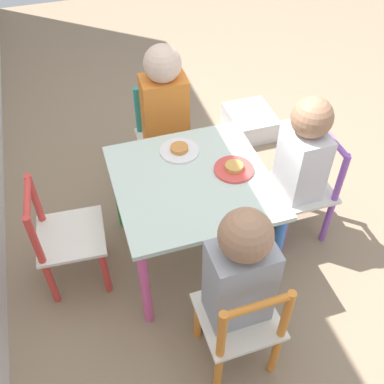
{
  "coord_description": "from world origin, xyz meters",
  "views": [
    {
      "loc": [
        -1.18,
        0.37,
        1.63
      ],
      "look_at": [
        0.0,
        0.0,
        0.39
      ],
      "focal_mm": 42.0,
      "sensor_mm": 36.0,
      "label": 1
    }
  ],
  "objects": [
    {
      "name": "child_right",
      "position": [
        0.45,
        -0.02,
        0.46
      ],
      "size": [
        0.22,
        0.21,
        0.77
      ],
      "rotation": [
        0.0,
        0.0,
        -1.61
      ],
      "color": "#7A6B5B",
      "rests_on": "ground_plane"
    },
    {
      "name": "ground_plane",
      "position": [
        0.0,
        0.0,
        0.0
      ],
      "size": [
        6.0,
        6.0,
        0.0
      ],
      "primitive_type": "plane",
      "color": "#8C755B"
    },
    {
      "name": "plate_right",
      "position": [
        0.17,
        0.0,
        0.46
      ],
      "size": [
        0.16,
        0.16,
        0.03
      ],
      "color": "white",
      "rests_on": "kids_table"
    },
    {
      "name": "chair_red",
      "position": [
        0.04,
        0.51,
        0.25
      ],
      "size": [
        0.28,
        0.28,
        0.51
      ],
      "rotation": [
        0.0,
        0.0,
        -0.07
      ],
      "color": "silver",
      "rests_on": "ground_plane"
    },
    {
      "name": "child_left",
      "position": [
        -0.45,
        -0.01,
        0.44
      ],
      "size": [
        0.22,
        0.2,
        0.74
      ],
      "rotation": [
        0.0,
        0.0,
        -4.7
      ],
      "color": "#38383D",
      "rests_on": "ground_plane"
    },
    {
      "name": "child_front",
      "position": [
        -0.0,
        -0.45,
        0.43
      ],
      "size": [
        0.2,
        0.22,
        0.72
      ],
      "rotation": [
        0.0,
        0.0,
        -3.14
      ],
      "color": "#38383D",
      "rests_on": "ground_plane"
    },
    {
      "name": "storage_bin",
      "position": [
        0.75,
        -0.59,
        0.06
      ],
      "size": [
        0.29,
        0.25,
        0.13
      ],
      "color": "silver",
      "rests_on": "ground_plane"
    },
    {
      "name": "kids_table",
      "position": [
        0.0,
        0.0,
        0.39
      ],
      "size": [
        0.59,
        0.59,
        0.45
      ],
      "color": "silver",
      "rests_on": "ground_plane"
    },
    {
      "name": "chair_orange",
      "position": [
        -0.51,
        -0.01,
        0.25
      ],
      "size": [
        0.26,
        0.26,
        0.51
      ],
      "rotation": [
        0.0,
        0.0,
        -4.7
      ],
      "color": "silver",
      "rests_on": "ground_plane"
    },
    {
      "name": "chair_teal",
      "position": [
        0.51,
        -0.02,
        0.25
      ],
      "size": [
        0.27,
        0.27,
        0.51
      ],
      "rotation": [
        0.0,
        0.0,
        -1.61
      ],
      "color": "silver",
      "rests_on": "ground_plane"
    },
    {
      "name": "chair_purple",
      "position": [
        -0.0,
        -0.51,
        0.25
      ],
      "size": [
        0.26,
        0.26,
        0.51
      ],
      "rotation": [
        0.0,
        0.0,
        -3.14
      ],
      "color": "silver",
      "rests_on": "ground_plane"
    },
    {
      "name": "plate_front",
      "position": [
        -0.0,
        -0.17,
        0.46
      ],
      "size": [
        0.16,
        0.16,
        0.03
      ],
      "color": "#E54C47",
      "rests_on": "kids_table"
    }
  ]
}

